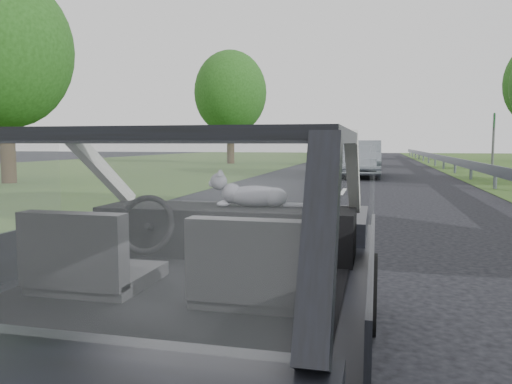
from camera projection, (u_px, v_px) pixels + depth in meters
The scene contains 10 objects.
subject_car at pixel (190, 276), 2.53m from camera, with size 1.80×4.00×1.45m, color black.
dashboard at pixel (226, 231), 3.12m from camera, with size 1.58×0.45×0.30m, color black.
driver_seat at pixel (87, 254), 2.33m from camera, with size 0.50×0.72×0.42m, color black.
passenger_seat at pixel (253, 264), 2.14m from camera, with size 0.50×0.72×0.42m, color black.
steering_wheel at pixel (146, 224), 2.92m from camera, with size 0.36×0.36×0.04m, color black.
cat at pixel (255, 195), 3.10m from camera, with size 0.52×0.16×0.23m, color gray.
other_car at pixel (361, 159), 20.60m from camera, with size 1.81×4.57×1.50m, color #9FA9B6.
highway_sign at pixel (493, 144), 22.55m from camera, with size 0.11×1.09×2.72m, color #106420.
tree_5 at pixel (4, 81), 16.97m from camera, with size 4.61×4.61×6.99m, color #1D4513, non-canonical shape.
tree_6 at pixel (230, 109), 33.27m from camera, with size 4.82×4.82×7.30m, color #1D4513, non-canonical shape.
Camera 1 is at (0.90, -2.33, 1.40)m, focal length 35.00 mm.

